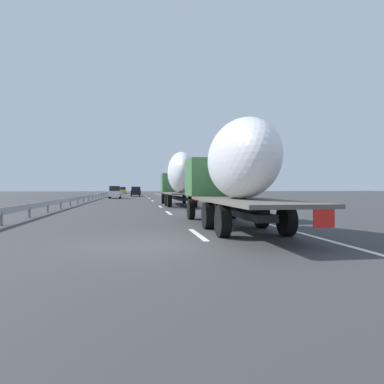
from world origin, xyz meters
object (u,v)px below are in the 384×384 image
at_px(truck_trailing, 233,169).
at_px(road_sign, 181,183).
at_px(car_blue_sedan, 137,191).
at_px(truck_lead, 179,177).
at_px(car_black_suv, 136,192).
at_px(car_yellow_coupe, 123,190).
at_px(car_white_van, 115,192).

bearing_deg(truck_trailing, road_sign, -4.36).
bearing_deg(car_blue_sedan, truck_trailing, -177.44).
xyz_separation_m(truck_lead, car_blue_sedan, (59.60, 3.47, -1.68)).
bearing_deg(car_black_suv, car_yellow_coupe, 5.98).
distance_m(truck_trailing, car_black_suv, 54.29).
xyz_separation_m(truck_trailing, car_white_van, (41.93, 7.04, -1.42)).
relative_size(truck_lead, car_white_van, 2.78).
bearing_deg(truck_trailing, truck_lead, 0.00).
height_order(car_black_suv, road_sign, road_sign).
distance_m(truck_lead, road_sign, 22.96).
bearing_deg(car_blue_sedan, truck_lead, -176.67).
bearing_deg(car_yellow_coupe, car_white_van, -179.63).
relative_size(car_yellow_coupe, road_sign, 1.36).
relative_size(car_black_suv, car_blue_sedan, 1.12).
distance_m(truck_lead, car_black_suv, 36.50).
height_order(truck_trailing, car_yellow_coupe, truck_trailing).
xyz_separation_m(car_yellow_coupe, car_blue_sedan, (-9.43, -3.86, 0.01)).
xyz_separation_m(truck_lead, car_black_suv, (36.26, 3.89, -1.70)).
height_order(car_yellow_coupe, road_sign, road_sign).
xyz_separation_m(car_white_van, car_blue_sedan, (35.55, -3.57, 0.01)).
distance_m(truck_lead, car_yellow_coupe, 69.44).
xyz_separation_m(car_yellow_coupe, road_sign, (-46.29, -10.43, 1.43)).
relative_size(truck_lead, car_black_suv, 2.68).
xyz_separation_m(car_yellow_coupe, car_white_van, (-44.99, -0.29, 0.00)).
height_order(truck_lead, car_black_suv, truck_lead).
xyz_separation_m(truck_lead, road_sign, (22.75, -3.10, -0.27)).
bearing_deg(truck_lead, car_black_suv, 6.13).
bearing_deg(car_blue_sedan, road_sign, -169.90).
xyz_separation_m(truck_trailing, road_sign, (40.62, -3.10, 0.00)).
relative_size(car_white_van, road_sign, 1.28).
bearing_deg(truck_lead, car_white_van, 16.31).
xyz_separation_m(truck_lead, car_white_van, (24.05, 7.04, -1.69)).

